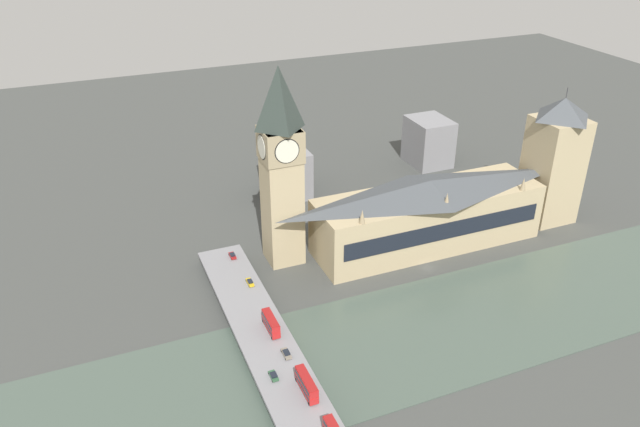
{
  "coord_description": "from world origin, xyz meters",
  "views": [
    {
      "loc": [
        -161.37,
        109.15,
        125.21
      ],
      "look_at": [
        19.57,
        34.46,
        19.89
      ],
      "focal_mm": 35.0,
      "sensor_mm": 36.0,
      "label": 1
    }
  ],
  "objects_px": {
    "parliament_hall": "(428,213)",
    "car_southbound_mid": "(274,376)",
    "double_decker_bus_mid": "(307,384)",
    "car_southbound_lead": "(250,282)",
    "car_northbound_mid": "(232,255)",
    "road_bridge": "(278,365)",
    "double_decker_bus_lead": "(271,323)",
    "car_southbound_tail": "(286,353)",
    "victoria_tower": "(554,160)",
    "clock_tower": "(281,165)"
  },
  "relations": [
    {
      "from": "car_southbound_lead",
      "to": "car_southbound_tail",
      "type": "height_order",
      "value": "car_southbound_tail"
    },
    {
      "from": "clock_tower",
      "to": "car_southbound_mid",
      "type": "bearing_deg",
      "value": 158.13
    },
    {
      "from": "parliament_hall",
      "to": "car_northbound_mid",
      "type": "xyz_separation_m",
      "value": [
        12.72,
        73.41,
        -8.65
      ]
    },
    {
      "from": "clock_tower",
      "to": "double_decker_bus_lead",
      "type": "relative_size",
      "value": 6.96
    },
    {
      "from": "car_northbound_mid",
      "to": "car_southbound_mid",
      "type": "distance_m",
      "value": 64.77
    },
    {
      "from": "double_decker_bus_lead",
      "to": "car_southbound_tail",
      "type": "xyz_separation_m",
      "value": [
        -12.68,
        -0.36,
        -1.89
      ]
    },
    {
      "from": "parliament_hall",
      "to": "car_southbound_mid",
      "type": "relative_size",
      "value": 20.7
    },
    {
      "from": "double_decker_bus_mid",
      "to": "car_southbound_tail",
      "type": "relative_size",
      "value": 2.4
    },
    {
      "from": "victoria_tower",
      "to": "car_southbound_tail",
      "type": "xyz_separation_m",
      "value": [
        -44.68,
        130.36,
        -20.98
      ]
    },
    {
      "from": "parliament_hall",
      "to": "car_southbound_lead",
      "type": "xyz_separation_m",
      "value": [
        -6.0,
        72.45,
        -8.68
      ]
    },
    {
      "from": "road_bridge",
      "to": "double_decker_bus_lead",
      "type": "xyz_separation_m",
      "value": [
        14.74,
        -2.98,
        3.48
      ]
    },
    {
      "from": "road_bridge",
      "to": "double_decker_bus_lead",
      "type": "relative_size",
      "value": 12.81
    },
    {
      "from": "clock_tower",
      "to": "double_decker_bus_mid",
      "type": "relative_size",
      "value": 6.45
    },
    {
      "from": "victoria_tower",
      "to": "car_southbound_mid",
      "type": "relative_size",
      "value": 13.09
    },
    {
      "from": "car_southbound_tail",
      "to": "car_southbound_mid",
      "type": "bearing_deg",
      "value": 138.64
    },
    {
      "from": "parliament_hall",
      "to": "car_southbound_lead",
      "type": "distance_m",
      "value": 73.21
    },
    {
      "from": "parliament_hall",
      "to": "victoria_tower",
      "type": "distance_m",
      "value": 58.48
    },
    {
      "from": "clock_tower",
      "to": "car_southbound_mid",
      "type": "relative_size",
      "value": 17.14
    },
    {
      "from": "double_decker_bus_mid",
      "to": "victoria_tower",
      "type": "bearing_deg",
      "value": -65.13
    },
    {
      "from": "victoria_tower",
      "to": "car_southbound_mid",
      "type": "xyz_separation_m",
      "value": [
        -51.83,
        136.65,
        -21.08
      ]
    },
    {
      "from": "double_decker_bus_lead",
      "to": "car_northbound_mid",
      "type": "xyz_separation_m",
      "value": [
        44.66,
        -0.15,
        -1.9
      ]
    },
    {
      "from": "road_bridge",
      "to": "double_decker_bus_mid",
      "type": "xyz_separation_m",
      "value": [
        -13.6,
        -3.5,
        3.6
      ]
    },
    {
      "from": "victoria_tower",
      "to": "car_southbound_tail",
      "type": "bearing_deg",
      "value": 108.92
    },
    {
      "from": "car_southbound_tail",
      "to": "double_decker_bus_mid",
      "type": "bearing_deg",
      "value": -179.39
    },
    {
      "from": "victoria_tower",
      "to": "car_northbound_mid",
      "type": "height_order",
      "value": "victoria_tower"
    },
    {
      "from": "road_bridge",
      "to": "victoria_tower",
      "type": "bearing_deg",
      "value": -70.73
    },
    {
      "from": "clock_tower",
      "to": "victoria_tower",
      "type": "relative_size",
      "value": 1.31
    },
    {
      "from": "car_southbound_mid",
      "to": "road_bridge",
      "type": "bearing_deg",
      "value": -30.17
    },
    {
      "from": "car_northbound_mid",
      "to": "car_southbound_lead",
      "type": "bearing_deg",
      "value": -177.05
    },
    {
      "from": "car_southbound_mid",
      "to": "car_southbound_tail",
      "type": "relative_size",
      "value": 0.91
    },
    {
      "from": "road_bridge",
      "to": "car_southbound_tail",
      "type": "distance_m",
      "value": 4.23
    },
    {
      "from": "car_southbound_tail",
      "to": "car_southbound_lead",
      "type": "bearing_deg",
      "value": -1.12
    },
    {
      "from": "victoria_tower",
      "to": "double_decker_bus_mid",
      "type": "bearing_deg",
      "value": 114.87
    },
    {
      "from": "double_decker_bus_mid",
      "to": "car_southbound_lead",
      "type": "xyz_separation_m",
      "value": [
        54.28,
        -0.59,
        -2.05
      ]
    },
    {
      "from": "victoria_tower",
      "to": "car_southbound_mid",
      "type": "height_order",
      "value": "victoria_tower"
    },
    {
      "from": "double_decker_bus_mid",
      "to": "road_bridge",
      "type": "bearing_deg",
      "value": 14.45
    },
    {
      "from": "parliament_hall",
      "to": "victoria_tower",
      "type": "relative_size",
      "value": 1.58
    },
    {
      "from": "parliament_hall",
      "to": "clock_tower",
      "type": "relative_size",
      "value": 1.21
    },
    {
      "from": "double_decker_bus_mid",
      "to": "car_southbound_mid",
      "type": "height_order",
      "value": "double_decker_bus_mid"
    },
    {
      "from": "clock_tower",
      "to": "parliament_hall",
      "type": "bearing_deg",
      "value": -101.45
    },
    {
      "from": "road_bridge",
      "to": "car_southbound_lead",
      "type": "height_order",
      "value": "car_southbound_lead"
    },
    {
      "from": "double_decker_bus_lead",
      "to": "car_southbound_tail",
      "type": "bearing_deg",
      "value": -178.39
    },
    {
      "from": "car_northbound_mid",
      "to": "double_decker_bus_mid",
      "type": "bearing_deg",
      "value": -179.7
    },
    {
      "from": "double_decker_bus_mid",
      "to": "car_northbound_mid",
      "type": "relative_size",
      "value": 2.51
    },
    {
      "from": "road_bridge",
      "to": "car_northbound_mid",
      "type": "xyz_separation_m",
      "value": [
        59.4,
        -3.13,
        1.57
      ]
    },
    {
      "from": "parliament_hall",
      "to": "double_decker_bus_mid",
      "type": "height_order",
      "value": "parliament_hall"
    },
    {
      "from": "parliament_hall",
      "to": "car_southbound_lead",
      "type": "relative_size",
      "value": 18.4
    },
    {
      "from": "victoria_tower",
      "to": "car_southbound_lead",
      "type": "relative_size",
      "value": 11.64
    },
    {
      "from": "parliament_hall",
      "to": "double_decker_bus_mid",
      "type": "bearing_deg",
      "value": 129.54
    },
    {
      "from": "double_decker_bus_lead",
      "to": "double_decker_bus_mid",
      "type": "bearing_deg",
      "value": -178.94
    }
  ]
}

